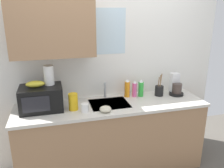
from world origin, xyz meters
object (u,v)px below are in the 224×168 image
object	(u,v)px
coffee_maker	(176,87)
cereal_canister	(73,102)
microwave	(41,98)
small_bowl	(105,109)
mug_white	(85,108)
dish_soap_bottle_pink	(134,89)
dish_soap_bottle_green	(141,88)
banana_bunch	(35,84)
paper_towel_roll	(49,75)
dish_soap_bottle_orange	(127,89)
utensil_crock	(159,90)

from	to	relation	value
coffee_maker	cereal_canister	size ratio (longest dim) A/B	1.47
microwave	small_bowl	distance (m)	0.73
mug_white	dish_soap_bottle_pink	bearing A→B (deg)	23.95
dish_soap_bottle_green	mug_white	world-z (taller)	dish_soap_bottle_green
banana_bunch	dish_soap_bottle_pink	size ratio (longest dim) A/B	0.93
banana_bunch	mug_white	distance (m)	0.60
paper_towel_roll	small_bowl	size ratio (longest dim) A/B	1.69
paper_towel_roll	mug_white	world-z (taller)	paper_towel_roll
banana_bunch	small_bowl	bearing A→B (deg)	-19.05
dish_soap_bottle_orange	utensil_crock	size ratio (longest dim) A/B	0.80
dish_soap_bottle_orange	mug_white	xyz separation A→B (m)	(-0.60, -0.32, -0.06)
small_bowl	mug_white	bearing A→B (deg)	164.74
dish_soap_bottle_pink	dish_soap_bottle_green	bearing A→B (deg)	-9.10
small_bowl	banana_bunch	bearing A→B (deg)	160.95
paper_towel_roll	mug_white	bearing A→B (deg)	-34.14
dish_soap_bottle_orange	dish_soap_bottle_pink	world-z (taller)	dish_soap_bottle_orange
paper_towel_roll	mug_white	distance (m)	0.54
dish_soap_bottle_pink	coffee_maker	bearing A→B (deg)	-6.18
dish_soap_bottle_green	dish_soap_bottle_pink	bearing A→B (deg)	170.90
dish_soap_bottle_green	microwave	bearing A→B (deg)	-175.05
paper_towel_roll	utensil_crock	bearing A→B (deg)	0.82
microwave	banana_bunch	xyz separation A→B (m)	(-0.05, 0.00, 0.17)
dish_soap_bottle_orange	mug_white	world-z (taller)	dish_soap_bottle_orange
coffee_maker	utensil_crock	distance (m)	0.23
cereal_canister	dish_soap_bottle_orange	bearing A→B (deg)	18.18
dish_soap_bottle_orange	cereal_canister	distance (m)	0.75
coffee_maker	dish_soap_bottle_pink	xyz separation A→B (m)	(-0.56, 0.06, -0.00)
banana_bunch	paper_towel_roll	xyz separation A→B (m)	(0.15, 0.05, 0.08)
dish_soap_bottle_green	banana_bunch	bearing A→B (deg)	-175.31
paper_towel_roll	coffee_maker	bearing A→B (deg)	0.30
paper_towel_roll	coffee_maker	world-z (taller)	paper_towel_roll
mug_white	microwave	bearing A→B (deg)	157.48
banana_bunch	mug_white	size ratio (longest dim) A/B	2.11
paper_towel_roll	small_bowl	xyz separation A→B (m)	(0.57, -0.30, -0.35)
paper_towel_roll	microwave	bearing A→B (deg)	-152.83
dish_soap_bottle_orange	mug_white	bearing A→B (deg)	-151.59
paper_towel_roll	dish_soap_bottle_orange	bearing A→B (deg)	5.06
dish_soap_bottle_pink	mug_white	world-z (taller)	dish_soap_bottle_pink
dish_soap_bottle_orange	mug_white	size ratio (longest dim) A/B	2.50
microwave	cereal_canister	xyz separation A→B (m)	(0.34, -0.10, -0.04)
mug_white	paper_towel_roll	bearing A→B (deg)	145.86
banana_bunch	cereal_canister	bearing A→B (deg)	-14.38
mug_white	small_bowl	distance (m)	0.23
microwave	dish_soap_bottle_pink	xyz separation A→B (m)	(1.15, 0.12, -0.03)
coffee_maker	paper_towel_roll	bearing A→B (deg)	-179.70
paper_towel_roll	dish_soap_bottle_pink	size ratio (longest dim) A/B	1.02
small_bowl	dish_soap_bottle_orange	bearing A→B (deg)	45.34
dish_soap_bottle_pink	cereal_canister	xyz separation A→B (m)	(-0.81, -0.22, -0.01)
microwave	paper_towel_roll	world-z (taller)	paper_towel_roll
banana_bunch	utensil_crock	distance (m)	1.54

